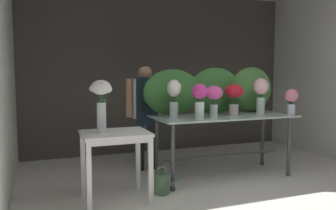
% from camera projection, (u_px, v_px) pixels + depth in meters
% --- Properties ---
extents(ground_plane, '(7.82, 7.82, 0.00)m').
position_uv_depth(ground_plane, '(202.00, 176.00, 4.88)').
color(ground_plane, silver).
extents(wall_back, '(5.04, 0.12, 2.88)m').
position_uv_depth(wall_back, '(161.00, 73.00, 6.40)').
color(wall_back, '#4C4742').
rests_on(wall_back, ground).
extents(display_table_glass, '(1.94, 0.81, 0.86)m').
position_uv_depth(display_table_glass, '(223.00, 126.00, 4.79)').
color(display_table_glass, '#B1C9C0').
rests_on(display_table_glass, ground).
extents(side_table_white, '(0.74, 0.60, 0.78)m').
position_uv_depth(side_table_white, '(115.00, 141.00, 3.90)').
color(side_table_white, white).
rests_on(side_table_white, ground).
extents(florist, '(0.58, 0.24, 1.56)m').
position_uv_depth(florist, '(145.00, 106.00, 5.09)').
color(florist, '#232328').
rests_on(florist, ground).
extents(foliage_backdrop, '(2.04, 0.28, 0.67)m').
position_uv_depth(foliage_backdrop, '(216.00, 91.00, 5.03)').
color(foliage_backdrop, '#387033').
rests_on(foliage_backdrop, display_table_glass).
extents(vase_ivory_dahlias, '(0.18, 0.18, 0.50)m').
position_uv_depth(vase_ivory_dahlias, '(174.00, 96.00, 4.52)').
color(vase_ivory_dahlias, silver).
rests_on(vase_ivory_dahlias, display_table_glass).
extents(vase_crimson_freesia, '(0.26, 0.26, 0.43)m').
position_uv_depth(vase_crimson_freesia, '(234.00, 95.00, 4.79)').
color(vase_crimson_freesia, silver).
rests_on(vase_crimson_freesia, display_table_glass).
extents(vase_rosy_peonies, '(0.18, 0.18, 0.37)m').
position_uv_depth(vase_rosy_peonies, '(291.00, 100.00, 4.77)').
color(vase_rosy_peonies, silver).
rests_on(vase_rosy_peonies, display_table_glass).
extents(vase_magenta_stock, '(0.22, 0.20, 0.45)m').
position_uv_depth(vase_magenta_stock, '(200.00, 99.00, 4.39)').
color(vase_magenta_stock, silver).
rests_on(vase_magenta_stock, display_table_glass).
extents(vase_fuchsia_hydrangea, '(0.23, 0.23, 0.42)m').
position_uv_depth(vase_fuchsia_hydrangea, '(214.00, 97.00, 4.56)').
color(vase_fuchsia_hydrangea, silver).
rests_on(vase_fuchsia_hydrangea, display_table_glass).
extents(vase_blush_snapdragons, '(0.23, 0.22, 0.51)m').
position_uv_depth(vase_blush_snapdragons, '(261.00, 92.00, 4.91)').
color(vase_blush_snapdragons, silver).
rests_on(vase_blush_snapdragons, display_table_glass).
extents(vase_white_roses_tall, '(0.25, 0.22, 0.58)m').
position_uv_depth(vase_white_roses_tall, '(101.00, 99.00, 3.81)').
color(vase_white_roses_tall, silver).
rests_on(vase_white_roses_tall, side_table_white).
extents(watering_can, '(0.35, 0.18, 0.34)m').
position_uv_depth(watering_can, '(162.00, 183.00, 4.15)').
color(watering_can, '#4C704C').
rests_on(watering_can, ground).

